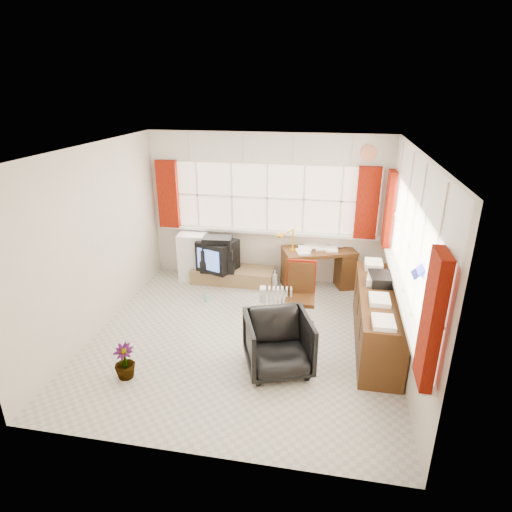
# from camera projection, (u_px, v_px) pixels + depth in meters

# --- Properties ---
(ground) EXTENTS (4.00, 4.00, 0.00)m
(ground) POSITION_uv_depth(u_px,v_px,m) (243.00, 338.00, 5.77)
(ground) COLOR beige
(ground) RESTS_ON ground
(room_walls) EXTENTS (4.00, 4.00, 4.00)m
(room_walls) POSITION_uv_depth(u_px,v_px,m) (242.00, 233.00, 5.22)
(room_walls) COLOR beige
(room_walls) RESTS_ON ground
(window_back) EXTENTS (3.70, 0.12, 3.60)m
(window_back) POSITION_uv_depth(u_px,v_px,m) (267.00, 228.00, 7.20)
(window_back) COLOR #F5DCC2
(window_back) RESTS_ON room_walls
(window_right) EXTENTS (0.12, 3.70, 3.60)m
(window_right) POSITION_uv_depth(u_px,v_px,m) (402.00, 286.00, 5.09)
(window_right) COLOR #F5DCC2
(window_right) RESTS_ON room_walls
(curtains) EXTENTS (3.83, 3.83, 1.15)m
(curtains) POSITION_uv_depth(u_px,v_px,m) (321.00, 219.00, 5.92)
(curtains) COLOR maroon
(curtains) RESTS_ON room_walls
(overhead_cabinets) EXTENTS (3.98, 3.98, 0.48)m
(overhead_cabinets) POSITION_uv_depth(u_px,v_px,m) (329.00, 160.00, 5.67)
(overhead_cabinets) COLOR silver
(overhead_cabinets) RESTS_ON room_walls
(desk) EXTENTS (1.29, 0.94, 0.71)m
(desk) POSITION_uv_depth(u_px,v_px,m) (318.00, 266.00, 7.13)
(desk) COLOR #532A13
(desk) RESTS_ON ground
(desk_lamp) EXTENTS (0.14, 0.11, 0.39)m
(desk_lamp) POSITION_uv_depth(u_px,v_px,m) (293.00, 235.00, 6.87)
(desk_lamp) COLOR #FBBB0A
(desk_lamp) RESTS_ON desk
(task_chair) EXTENTS (0.42, 0.44, 0.97)m
(task_chair) POSITION_uv_depth(u_px,v_px,m) (300.00, 293.00, 5.88)
(task_chair) COLOR black
(task_chair) RESTS_ON ground
(office_chair) EXTENTS (0.96, 0.97, 0.70)m
(office_chair) POSITION_uv_depth(u_px,v_px,m) (278.00, 344.00, 5.03)
(office_chair) COLOR black
(office_chair) RESTS_ON ground
(radiator) EXTENTS (0.41, 0.21, 0.60)m
(radiator) POSITION_uv_depth(u_px,v_px,m) (278.00, 311.00, 5.98)
(radiator) COLOR white
(radiator) RESTS_ON ground
(credenza) EXTENTS (0.50, 2.00, 0.85)m
(credenza) POSITION_uv_depth(u_px,v_px,m) (377.00, 317.00, 5.52)
(credenza) COLOR #532A13
(credenza) RESTS_ON ground
(file_tray) EXTENTS (0.34, 0.42, 0.13)m
(file_tray) POSITION_uv_depth(u_px,v_px,m) (382.00, 279.00, 5.60)
(file_tray) COLOR black
(file_tray) RESTS_ON credenza
(tv_bench) EXTENTS (1.40, 0.50, 0.25)m
(tv_bench) POSITION_uv_depth(u_px,v_px,m) (233.00, 275.00, 7.39)
(tv_bench) COLOR #936B49
(tv_bench) RESTS_ON ground
(crt_tv) EXTENTS (0.71, 0.68, 0.51)m
(crt_tv) POSITION_uv_depth(u_px,v_px,m) (218.00, 255.00, 7.23)
(crt_tv) COLOR black
(crt_tv) RESTS_ON tv_bench
(hifi_stack) EXTENTS (0.60, 0.42, 0.60)m
(hifi_stack) POSITION_uv_depth(u_px,v_px,m) (218.00, 255.00, 7.17)
(hifi_stack) COLOR black
(hifi_stack) RESTS_ON tv_bench
(mini_fridge) EXTENTS (0.52, 0.52, 0.82)m
(mini_fridge) POSITION_uv_depth(u_px,v_px,m) (194.00, 255.00, 7.48)
(mini_fridge) COLOR white
(mini_fridge) RESTS_ON ground
(spray_bottle_a) EXTENTS (0.14, 0.14, 0.31)m
(spray_bottle_a) POSITION_uv_depth(u_px,v_px,m) (275.00, 279.00, 7.19)
(spray_bottle_a) COLOR white
(spray_bottle_a) RESTS_ON ground
(spray_bottle_b) EXTENTS (0.10, 0.10, 0.17)m
(spray_bottle_b) POSITION_uv_depth(u_px,v_px,m) (207.00, 296.00, 6.73)
(spray_bottle_b) COLOR #96DFD1
(spray_bottle_b) RESTS_ON ground
(flower_vase) EXTENTS (0.25, 0.25, 0.43)m
(flower_vase) POSITION_uv_depth(u_px,v_px,m) (125.00, 362.00, 4.92)
(flower_vase) COLOR black
(flower_vase) RESTS_ON ground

